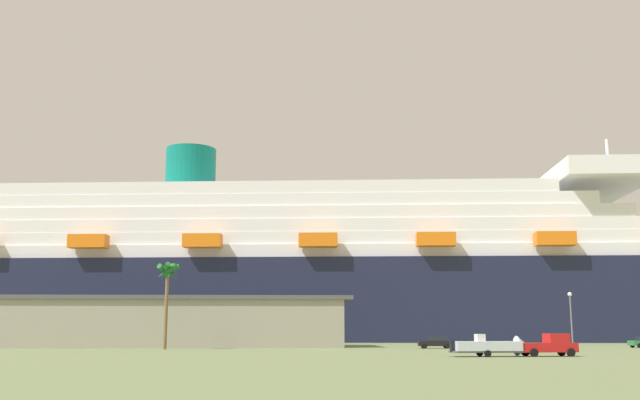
{
  "coord_description": "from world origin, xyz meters",
  "views": [
    {
      "loc": [
        -6.92,
        -94.49,
        2.5
      ],
      "look_at": [
        1.56,
        31.39,
        25.41
      ],
      "focal_mm": 40.38,
      "sensor_mm": 36.0,
      "label": 1
    }
  ],
  "objects": [
    {
      "name": "pickup_truck",
      "position": [
        20.25,
        -24.58,
        1.04
      ],
      "size": [
        5.72,
        2.58,
        2.2
      ],
      "color": "red",
      "rests_on": "ground_plane"
    },
    {
      "name": "palm_tree",
      "position": [
        -21.09,
        4.85,
        9.6
      ],
      "size": [
        3.5,
        3.46,
        11.64
      ],
      "color": "brown",
      "rests_on": "ground_plane"
    },
    {
      "name": "street_lamp",
      "position": [
        32.65,
        -0.86,
        4.92
      ],
      "size": [
        0.56,
        0.56,
        7.49
      ],
      "color": "slate",
      "rests_on": "ground_plane"
    },
    {
      "name": "ground_plane",
      "position": [
        0.0,
        30.0,
        0.0
      ],
      "size": [
        600.0,
        600.0,
        0.0
      ],
      "primitive_type": "plane",
      "color": "#66754C"
    },
    {
      "name": "terminal_building",
      "position": [
        -29.17,
        21.14,
        3.79
      ],
      "size": [
        69.48,
        21.7,
        7.54
      ],
      "color": "gray",
      "rests_on": "ground_plane"
    },
    {
      "name": "small_boat_on_trailer",
      "position": [
        14.66,
        -24.96,
        0.96
      ],
      "size": [
        8.99,
        2.62,
        2.15
      ],
      "color": "#595960",
      "rests_on": "ground_plane"
    },
    {
      "name": "cruise_ship",
      "position": [
        5.69,
        70.66,
        14.75
      ],
      "size": [
        249.72,
        58.82,
        51.52
      ],
      "color": "#191E38",
      "rests_on": "ground_plane"
    },
    {
      "name": "parked_car_black_coupe",
      "position": [
        16.18,
        6.92,
        0.84
      ],
      "size": [
        4.9,
        2.46,
        1.58
      ],
      "color": "black",
      "rests_on": "ground_plane"
    }
  ]
}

